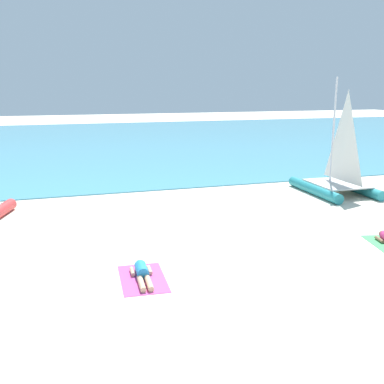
% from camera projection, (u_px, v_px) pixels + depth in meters
% --- Properties ---
extents(ground_plane, '(120.00, 120.00, 0.00)m').
position_uv_depth(ground_plane, '(156.00, 193.00, 20.76)').
color(ground_plane, beige).
extents(ocean_water, '(120.00, 40.00, 0.05)m').
position_uv_depth(ocean_water, '(101.00, 142.00, 39.64)').
color(ocean_water, '#4C9EB7').
rests_on(ocean_water, ground).
extents(sailboat_teal, '(2.59, 3.96, 5.07)m').
position_uv_depth(sailboat_teal, '(337.00, 177.00, 20.42)').
color(sailboat_teal, teal).
rests_on(sailboat_teal, ground).
extents(towel_left, '(1.24, 1.98, 0.01)m').
position_uv_depth(towel_left, '(143.00, 279.00, 11.48)').
color(towel_left, '#D84C99').
rests_on(towel_left, ground).
extents(sunbather_left, '(0.57, 1.57, 0.30)m').
position_uv_depth(sunbather_left, '(142.00, 273.00, 11.51)').
color(sunbather_left, '#268CCC').
rests_on(sunbather_left, towel_left).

